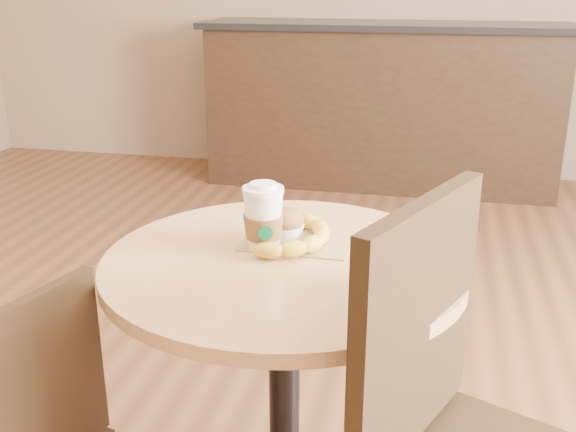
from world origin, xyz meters
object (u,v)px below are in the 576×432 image
(cafe_table, at_px, (284,337))
(coffee_cup, at_px, (263,220))
(banana, at_px, (300,236))
(muffin, at_px, (285,225))

(cafe_table, height_order, coffee_cup, coffee_cup)
(coffee_cup, distance_m, banana, 0.10)
(muffin, xyz_separation_m, banana, (0.04, -0.01, -0.02))
(muffin, relative_size, banana, 0.33)
(cafe_table, bearing_deg, coffee_cup, 143.82)
(cafe_table, relative_size, muffin, 9.01)
(banana, bearing_deg, muffin, -175.42)
(cafe_table, distance_m, coffee_cup, 0.27)
(cafe_table, xyz_separation_m, coffee_cup, (-0.05, 0.04, 0.26))
(cafe_table, xyz_separation_m, muffin, (-0.02, 0.09, 0.23))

